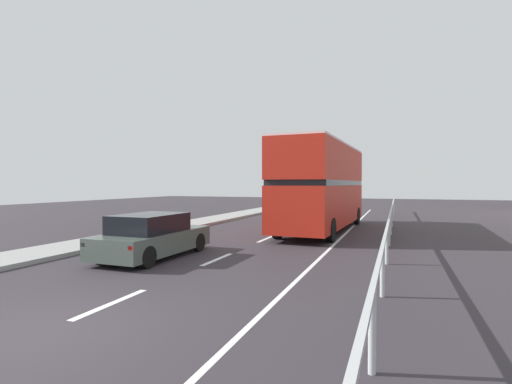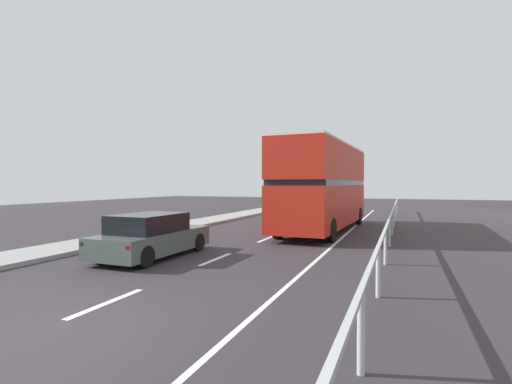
{
  "view_description": "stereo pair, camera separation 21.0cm",
  "coord_description": "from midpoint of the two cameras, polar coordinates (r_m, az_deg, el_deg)",
  "views": [
    {
      "loc": [
        5.36,
        -4.73,
        2.41
      ],
      "look_at": [
        -0.04,
        9.83,
        2.07
      ],
      "focal_mm": 26.79,
      "sensor_mm": 36.0,
      "label": 1
    },
    {
      "loc": [
        5.56,
        -4.66,
        2.41
      ],
      "look_at": [
        -0.04,
        9.83,
        2.07
      ],
      "focal_mm": 26.79,
      "sensor_mm": 36.0,
      "label": 2
    }
  ],
  "objects": [
    {
      "name": "ground_plane",
      "position": [
        7.61,
        -28.74,
        -17.74
      ],
      "size": [
        73.14,
        120.0,
        0.1
      ],
      "primitive_type": "cube",
      "color": "#2F2A30"
    },
    {
      "name": "double_decker_bus_red",
      "position": [
        19.79,
        9.66,
        1.07
      ],
      "size": [
        2.97,
        10.52,
        4.4
      ],
      "rotation": [
        0.0,
        0.0,
        -0.04
      ],
      "color": "#AF1F13",
      "rests_on": "ground"
    },
    {
      "name": "lane_paint_markings",
      "position": [
        14.2,
        5.56,
        -8.52
      ],
      "size": [
        3.17,
        46.0,
        0.01
      ],
      "color": "silver",
      "rests_on": "ground"
    },
    {
      "name": "hatchback_car_near",
      "position": [
        13.01,
        -15.66,
        -6.42
      ],
      "size": [
        1.92,
        4.35,
        1.43
      ],
      "rotation": [
        0.0,
        0.0,
        -0.01
      ],
      "color": "#47524B",
      "rests_on": "ground"
    },
    {
      "name": "bridge_side_railing",
      "position": [
        13.79,
        18.72,
        -5.12
      ],
      "size": [
        0.1,
        42.0,
        1.11
      ],
      "color": "#B5B8BA",
      "rests_on": "ground"
    }
  ]
}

